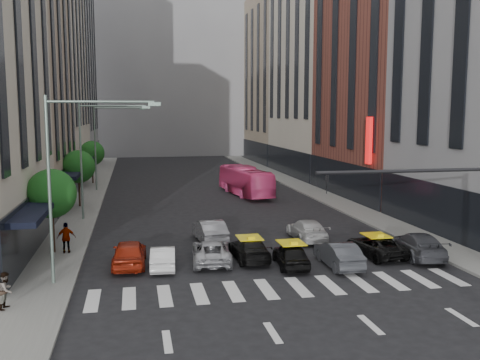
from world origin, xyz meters
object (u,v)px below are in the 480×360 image
car_red (129,253)px  pedestrian_far (66,238)px  streetlamp_mid (93,145)px  streetlamp_far (104,136)px  bus (245,181)px  streetlamp_near (69,164)px  taxi_left (249,249)px  taxi_center (291,255)px  car_white_front (163,257)px  pedestrian_near (6,290)px

car_red → pedestrian_far: 4.75m
streetlamp_mid → streetlamp_far: (0.00, 16.00, 0.00)m
car_red → bus: size_ratio=0.42×
streetlamp_near → bus: (14.08, 26.30, -4.46)m
taxi_left → car_red: bearing=-0.7°
streetlamp_mid → taxi_center: (11.26, -15.16, -5.24)m
car_white_front → pedestrian_near: (-6.82, -5.13, 0.33)m
streetlamp_near → car_red: 6.36m
car_white_front → bus: size_ratio=0.36×
car_white_front → bus: (9.66, 24.37, 0.84)m
taxi_center → pedestrian_far: (-12.25, 4.85, 0.40)m
car_red → pedestrian_near: (-5.04, -5.83, 0.19)m
streetlamp_far → taxi_center: 33.55m
pedestrian_far → bus: bearing=-128.1°
car_white_front → bus: bearing=-107.6°
taxi_left → pedestrian_far: size_ratio=2.42×
taxi_center → car_red: bearing=-6.9°
streetlamp_near → bus: streetlamp_near is taller
car_white_front → taxi_left: size_ratio=0.84×
streetlamp_mid → car_white_front: bearing=-72.6°
car_white_front → taxi_left: taxi_left is taller
streetlamp_far → pedestrian_far: size_ratio=4.96×
streetlamp_far → pedestrian_near: streetlamp_far is taller
taxi_center → streetlamp_far: bearing=-65.2°
taxi_left → pedestrian_far: (-10.33, 3.05, 0.42)m
taxi_left → bus: bearing=-102.0°
streetlamp_near → pedestrian_far: 7.54m
car_red → pedestrian_near: bearing=51.8°
streetlamp_mid → taxi_center: bearing=-53.4°
car_red → car_white_front: 1.92m
car_red → pedestrian_far: pedestrian_far is taller
taxi_center → bus: bearing=-91.4°
bus → pedestrian_near: size_ratio=6.58×
streetlamp_far → streetlamp_near: bearing=-90.0°
streetlamp_near → pedestrian_near: streetlamp_near is taller
streetlamp_near → pedestrian_far: (-0.98, 5.68, -4.85)m
taxi_center → pedestrian_far: size_ratio=2.13×
streetlamp_mid → taxi_center: streetlamp_mid is taller
taxi_center → taxi_left: bearing=-38.1°
streetlamp_mid → pedestrian_far: size_ratio=4.96×
pedestrian_near → car_red: bearing=-30.0°
streetlamp_mid → bus: size_ratio=0.87×
streetlamp_mid → streetlamp_far: 16.00m
streetlamp_far → bus: streetlamp_far is taller
streetlamp_far → car_white_front: size_ratio=2.43×
streetlamp_near → car_red: streetlamp_near is taller
car_white_front → pedestrian_near: pedestrian_near is taller
pedestrian_near → pedestrian_far: (1.41, 8.89, 0.12)m
car_white_front → taxi_center: size_ratio=0.96×
taxi_center → pedestrian_near: size_ratio=2.45×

